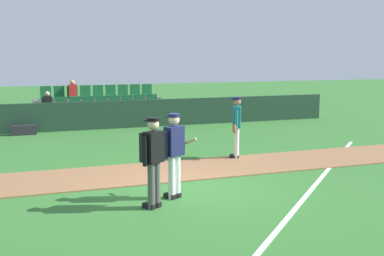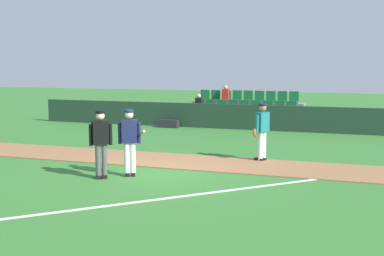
{
  "view_description": "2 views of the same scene",
  "coord_description": "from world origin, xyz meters",
  "px_view_note": "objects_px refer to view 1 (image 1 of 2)",
  "views": [
    {
      "loc": [
        -3.47,
        -9.79,
        2.91
      ],
      "look_at": [
        0.64,
        1.42,
        1.14
      ],
      "focal_mm": 45.69,
      "sensor_mm": 36.0,
      "label": 1
    },
    {
      "loc": [
        5.25,
        -12.1,
        2.95
      ],
      "look_at": [
        0.91,
        0.55,
        1.21
      ],
      "focal_mm": 46.52,
      "sensor_mm": 36.0,
      "label": 2
    }
  ],
  "objects_px": {
    "runner_teal_jersey": "(237,125)",
    "equipment_bag": "(24,130)",
    "umpire_home_plate": "(153,157)",
    "batter_navy_jersey": "(174,152)"
  },
  "relations": [
    {
      "from": "runner_teal_jersey",
      "to": "equipment_bag",
      "type": "distance_m",
      "value": 8.67
    },
    {
      "from": "umpire_home_plate",
      "to": "runner_teal_jersey",
      "type": "height_order",
      "value": "same"
    },
    {
      "from": "batter_navy_jersey",
      "to": "equipment_bag",
      "type": "xyz_separation_m",
      "value": [
        -2.74,
        9.7,
        -0.79
      ]
    },
    {
      "from": "runner_teal_jersey",
      "to": "umpire_home_plate",
      "type": "bearing_deg",
      "value": -133.8
    },
    {
      "from": "runner_teal_jersey",
      "to": "equipment_bag",
      "type": "xyz_separation_m",
      "value": [
        -5.62,
        6.56,
        -0.78
      ]
    },
    {
      "from": "batter_navy_jersey",
      "to": "equipment_bag",
      "type": "bearing_deg",
      "value": 105.76
    },
    {
      "from": "umpire_home_plate",
      "to": "equipment_bag",
      "type": "xyz_separation_m",
      "value": [
        -2.15,
        10.18,
        -0.82
      ]
    },
    {
      "from": "batter_navy_jersey",
      "to": "umpire_home_plate",
      "type": "height_order",
      "value": "same"
    },
    {
      "from": "umpire_home_plate",
      "to": "runner_teal_jersey",
      "type": "relative_size",
      "value": 1.0
    },
    {
      "from": "umpire_home_plate",
      "to": "runner_teal_jersey",
      "type": "xyz_separation_m",
      "value": [
        3.46,
        3.61,
        -0.04
      ]
    }
  ]
}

